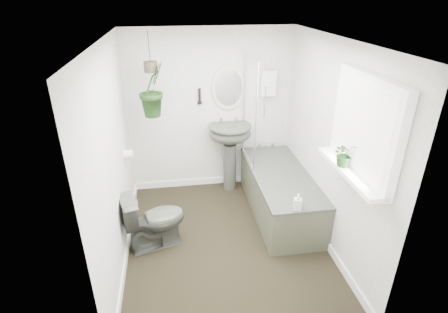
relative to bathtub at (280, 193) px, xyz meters
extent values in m
cube|color=black|center=(-0.80, -0.50, -0.30)|extent=(2.30, 2.80, 0.02)
cube|color=white|center=(-0.80, -0.50, 2.02)|extent=(2.30, 2.80, 0.02)
cube|color=white|center=(-0.80, 0.91, 0.86)|extent=(2.30, 0.02, 2.30)
cube|color=white|center=(-0.80, -1.91, 0.86)|extent=(2.30, 0.02, 2.30)
cube|color=white|center=(-1.96, -0.50, 0.86)|extent=(0.02, 2.80, 2.30)
cube|color=white|center=(0.36, -0.50, 0.86)|extent=(0.02, 2.80, 2.30)
cube|color=white|center=(-0.80, -0.50, -0.24)|extent=(2.30, 2.80, 0.10)
cube|color=white|center=(0.00, 0.84, 1.26)|extent=(0.20, 0.10, 0.35)
ellipsoid|color=beige|center=(-0.55, 0.87, 1.21)|extent=(0.46, 0.03, 0.62)
cylinder|color=black|center=(-0.95, 0.86, 1.11)|extent=(0.04, 0.04, 0.22)
cylinder|color=white|center=(-1.90, 0.20, 0.61)|extent=(0.11, 0.11, 0.11)
cube|color=white|center=(0.29, -1.20, 1.36)|extent=(0.08, 1.00, 0.90)
cube|color=white|center=(0.22, -1.20, 0.94)|extent=(0.18, 1.00, 0.04)
cube|color=white|center=(0.24, -1.20, 1.36)|extent=(0.01, 0.86, 0.76)
imported|color=#3E413A|center=(-1.62, -0.43, 0.06)|extent=(0.78, 0.58, 0.71)
imported|color=black|center=(0.19, -1.12, 1.08)|extent=(0.23, 0.20, 0.23)
imported|color=black|center=(-1.55, 0.45, 1.33)|extent=(0.45, 0.47, 0.66)
imported|color=#2F2527|center=(-0.07, -0.79, 0.38)|extent=(0.11, 0.11, 0.19)
cylinder|color=#362F22|center=(-1.55, 0.45, 1.60)|extent=(0.16, 0.16, 0.12)
camera|label=1|loc=(-1.33, -3.78, 2.43)|focal=28.00mm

